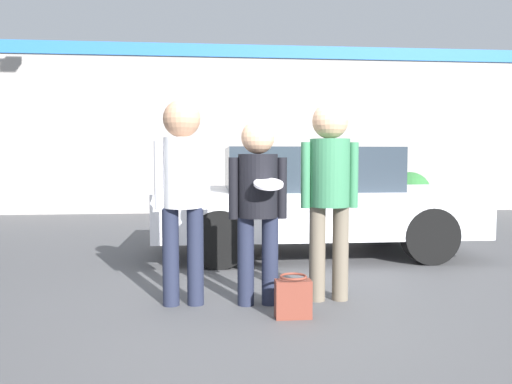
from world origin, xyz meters
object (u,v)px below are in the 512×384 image
(person_left, at_px, (182,182))
(person_middle_with_frisbee, at_px, (258,196))
(person_right, at_px, (330,181))
(parked_car_near, at_px, (311,200))
(shrub, at_px, (410,193))
(handbag, at_px, (293,297))

(person_left, bearing_deg, person_middle_with_frisbee, -4.85)
(person_right, bearing_deg, parked_car_near, 82.48)
(person_middle_with_frisbee, xyz_separation_m, shrub, (4.36, 7.08, -0.49))
(person_middle_with_frisbee, bearing_deg, person_right, 6.87)
(person_left, distance_m, shrub, 8.66)
(person_right, relative_size, handbag, 5.12)
(person_middle_with_frisbee, distance_m, parked_car_near, 2.59)
(parked_car_near, xyz_separation_m, shrub, (3.38, 4.70, -0.25))
(shrub, bearing_deg, person_middle_with_frisbee, -121.60)
(person_middle_with_frisbee, height_order, shrub, person_middle_with_frisbee)
(parked_car_near, relative_size, shrub, 4.26)
(person_left, height_order, parked_car_near, person_left)
(shrub, relative_size, handbag, 2.79)
(parked_car_near, xyz_separation_m, handbag, (-0.72, -2.79, -0.58))
(parked_car_near, height_order, shrub, parked_car_near)
(person_left, height_order, person_middle_with_frisbee, person_left)
(person_left, distance_m, handbag, 1.40)
(person_right, bearing_deg, person_left, -178.98)
(shrub, distance_m, handbag, 8.54)
(person_left, bearing_deg, person_right, 1.02)
(person_middle_with_frisbee, bearing_deg, person_left, 175.15)
(person_right, distance_m, shrub, 7.93)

